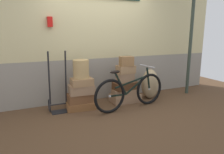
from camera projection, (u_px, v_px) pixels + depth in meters
ground at (113, 110)px, 4.33m from camera, size 8.40×5.20×0.06m
station_building at (98, 35)px, 4.76m from camera, size 6.40×0.74×2.99m
suitcase_0 at (81, 105)px, 4.31m from camera, size 0.61×0.43×0.14m
suitcase_1 at (80, 98)px, 4.29m from camera, size 0.51×0.32×0.18m
suitcase_2 at (81, 89)px, 4.25m from camera, size 0.51×0.37×0.18m
suitcase_3 at (82, 82)px, 4.20m from camera, size 0.43×0.32×0.14m
suitcase_4 at (125, 98)px, 4.76m from camera, size 0.65×0.42×0.17m
suitcase_5 at (125, 92)px, 4.68m from camera, size 0.56×0.36×0.13m
suitcase_6 at (125, 86)px, 4.65m from camera, size 0.56×0.37×0.16m
suitcase_7 at (125, 77)px, 4.64m from camera, size 0.38×0.25×0.20m
suitcase_8 at (126, 69)px, 4.62m from camera, size 0.39×0.27×0.17m
suitcase_9 at (126, 61)px, 4.53m from camera, size 0.31×0.21×0.21m
wicker_basket at (81, 69)px, 4.17m from camera, size 0.32×0.32×0.37m
luggage_trolley at (59, 97)px, 4.16m from camera, size 0.40×0.35×1.21m
burlap_sack at (150, 84)px, 4.95m from camera, size 0.42×0.35×0.70m
bicycle at (131, 92)px, 4.27m from camera, size 1.68×0.46×0.87m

